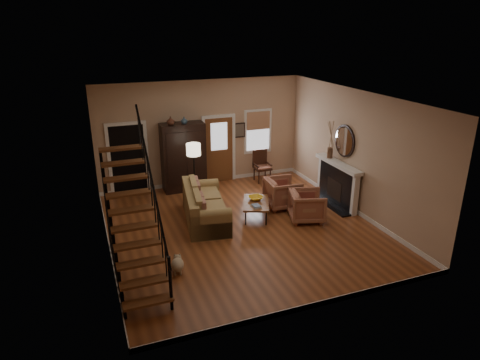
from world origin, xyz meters
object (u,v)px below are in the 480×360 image
object	(u,v)px
coffee_table	(256,209)
armchair_right	(283,193)
sofa	(205,205)
armoire	(183,157)
side_chair	(262,166)
armchair_left	(307,206)
floor_lamp	(194,173)

from	to	relation	value
coffee_table	armchair_right	world-z (taller)	armchair_right
armchair_right	sofa	bearing A→B (deg)	96.33
armoire	side_chair	bearing A→B (deg)	-4.48
sofa	side_chair	xyz separation A→B (m)	(2.58, 2.18, 0.08)
sofa	armchair_right	xyz separation A→B (m)	(2.28, 0.09, -0.02)
armchair_left	floor_lamp	size ratio (longest dim) A/B	0.50
armoire	armchair_right	xyz separation A→B (m)	(2.25, -2.30, -0.64)
floor_lamp	sofa	bearing A→B (deg)	-93.19
armchair_right	coffee_table	bearing A→B (deg)	114.83
coffee_table	floor_lamp	distance (m)	2.11
sofa	armchair_left	size ratio (longest dim) A/B	2.65
sofa	coffee_table	size ratio (longest dim) A/B	2.06
sofa	armchair_left	xyz separation A→B (m)	(2.49, -0.92, -0.03)
armchair_left	armchair_right	bearing A→B (deg)	29.15
armchair_left	armchair_right	distance (m)	1.03
floor_lamp	side_chair	distance (m)	2.68
sofa	floor_lamp	xyz separation A→B (m)	(0.07, 1.29, 0.44)
armoire	floor_lamp	world-z (taller)	armoire
sofa	armchair_right	bearing A→B (deg)	11.37
armchair_right	floor_lamp	distance (m)	2.56
armchair_right	side_chair	distance (m)	2.12
sofa	coffee_table	world-z (taller)	sofa
armchair_right	side_chair	size ratio (longest dim) A/B	0.89
armchair_right	side_chair	bearing A→B (deg)	-3.86
armoire	sofa	bearing A→B (deg)	-90.67
armchair_left	armchair_right	xyz separation A→B (m)	(-0.21, 1.01, 0.02)
armoire	side_chair	size ratio (longest dim) A/B	2.06
armoire	armchair_right	distance (m)	3.28
coffee_table	armchair_left	distance (m)	1.35
armchair_left	sofa	bearing A→B (deg)	87.07
coffee_table	floor_lamp	size ratio (longest dim) A/B	0.64
sofa	coffee_table	bearing A→B (deg)	-2.70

